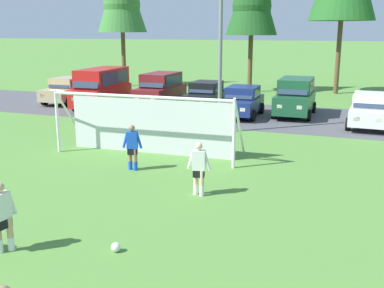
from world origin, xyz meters
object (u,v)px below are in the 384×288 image
(parked_car_slot_left, at_px, (102,87))
(player_winger_right, at_px, (199,169))
(player_defender_far, at_px, (2,217))
(street_lamp, at_px, (224,54))
(parked_car_slot_far_right, at_px, (370,110))
(parked_car_slot_far_left, at_px, (67,90))
(soccer_ball, at_px, (116,247))
(parked_car_slot_center_left, at_px, (161,89))
(player_midfield_center, at_px, (132,148))
(parked_car_slot_center_right, at_px, (242,101))
(parked_car_slot_center, at_px, (206,95))
(parked_car_slot_right, at_px, (295,97))
(soccer_goal, at_px, (148,123))

(parked_car_slot_left, bearing_deg, player_winger_right, -49.07)
(player_defender_far, bearing_deg, street_lamp, 85.64)
(player_defender_far, relative_size, parked_car_slot_far_right, 0.38)
(player_defender_far, relative_size, parked_car_slot_far_left, 0.38)
(soccer_ball, bearing_deg, parked_car_slot_center_left, 111.39)
(player_midfield_center, xyz_separation_m, parked_car_slot_left, (-7.96, 11.11, 0.52))
(parked_car_slot_left, xyz_separation_m, parked_car_slot_center_left, (3.12, 2.06, -0.23))
(parked_car_slot_center_right, bearing_deg, parked_car_slot_left, -176.91)
(parked_car_slot_center, relative_size, parked_car_slot_center_right, 0.99)
(player_defender_far, xyz_separation_m, parked_car_slot_far_right, (7.66, 17.55, 0.05))
(parked_car_slot_center_left, bearing_deg, street_lamp, -45.50)
(player_defender_far, distance_m, street_lamp, 13.91)
(player_midfield_center, relative_size, street_lamp, 0.23)
(player_midfield_center, relative_size, parked_car_slot_center_left, 0.36)
(parked_car_slot_far_right, bearing_deg, parked_car_slot_center_right, 174.74)
(player_midfield_center, bearing_deg, parked_car_slot_left, 125.62)
(soccer_ball, height_order, parked_car_slot_left, parked_car_slot_left)
(player_midfield_center, bearing_deg, parked_car_slot_right, 73.48)
(parked_car_slot_far_left, xyz_separation_m, parked_car_slot_right, (15.24, 0.62, 0.24))
(parked_car_slot_far_left, height_order, parked_car_slot_center_left, parked_car_slot_center_left)
(player_winger_right, distance_m, street_lamp, 9.26)
(parked_car_slot_far_left, distance_m, parked_car_slot_right, 15.25)
(parked_car_slot_center_left, bearing_deg, parked_car_slot_far_left, -172.28)
(player_winger_right, relative_size, parked_car_slot_left, 0.33)
(player_midfield_center, distance_m, player_winger_right, 3.47)
(player_defender_far, relative_size, parked_car_slot_right, 0.35)
(parked_car_slot_center, bearing_deg, soccer_ball, -77.16)
(player_winger_right, relative_size, street_lamp, 0.23)
(player_winger_right, bearing_deg, parked_car_slot_right, 87.03)
(player_midfield_center, distance_m, parked_car_slot_far_right, 13.50)
(parked_car_slot_far_left, height_order, parked_car_slot_far_right, same)
(soccer_ball, bearing_deg, parked_car_slot_center, 102.84)
(player_winger_right, height_order, parked_car_slot_center_right, parked_car_slot_center_right)
(player_midfield_center, height_order, parked_car_slot_left, parked_car_slot_left)
(player_defender_far, xyz_separation_m, parked_car_slot_far_left, (-11.62, 18.86, 0.05))
(parked_car_slot_left, height_order, parked_car_slot_far_right, parked_car_slot_left)
(soccer_ball, height_order, player_midfield_center, player_midfield_center)
(soccer_goal, height_order, street_lamp, street_lamp)
(parked_car_slot_far_right, bearing_deg, parked_car_slot_left, 179.47)
(parked_car_slot_far_right, bearing_deg, parked_car_slot_center_left, 170.17)
(parked_car_slot_far_left, relative_size, parked_car_slot_right, 0.93)
(soccer_goal, xyz_separation_m, parked_car_slot_center_right, (1.40, 9.46, -0.42))
(parked_car_slot_far_left, relative_size, street_lamp, 0.59)
(soccer_ball, relative_size, player_midfield_center, 0.13)
(player_winger_right, distance_m, parked_car_slot_center_right, 13.37)
(soccer_ball, distance_m, soccer_goal, 8.49)
(parked_car_slot_left, bearing_deg, parked_car_slot_right, 8.61)
(parked_car_slot_center_left, bearing_deg, player_winger_right, -61.83)
(parked_car_slot_center_left, height_order, street_lamp, street_lamp)
(parked_car_slot_far_left, xyz_separation_m, parked_car_slot_left, (3.45, -1.16, 0.47))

